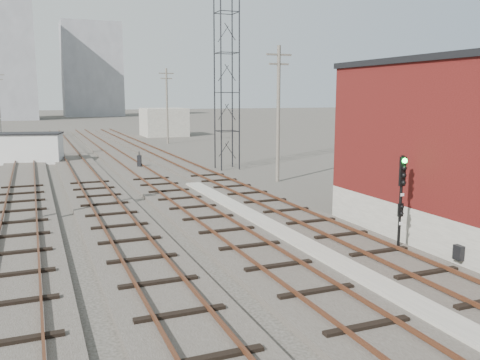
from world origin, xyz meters
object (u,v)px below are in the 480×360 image
signal_mast (401,197)px  site_trailer (24,148)px  car_grey (8,145)px  switch_stand (139,161)px

signal_mast → site_trailer: size_ratio=0.54×
signal_mast → car_grey: signal_mast is taller
switch_stand → site_trailer: size_ratio=0.19×
car_grey → signal_mast: bearing=-140.0°
site_trailer → car_grey: (-1.70, 11.13, -0.68)m
signal_mast → site_trailer: bearing=112.0°
switch_stand → car_grey: switch_stand is taller
signal_mast → switch_stand: bearing=100.5°
car_grey → site_trailer: bearing=-150.1°
signal_mast → switch_stand: 25.81m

